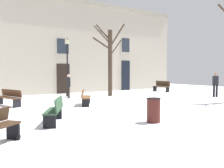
{
  "coord_description": "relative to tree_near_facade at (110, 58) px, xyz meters",
  "views": [
    {
      "loc": [
        -7.22,
        -9.25,
        1.8
      ],
      "look_at": [
        0.0,
        1.8,
        1.09
      ],
      "focal_mm": 38.74,
      "sensor_mm": 36.0,
      "label": 1
    }
  ],
  "objects": [
    {
      "name": "bench_far_corner",
      "position": [
        5.77,
        0.6,
        -2.25
      ],
      "size": [
        0.58,
        1.63,
        0.93
      ],
      "rotation": [
        0.0,
        0.0,
        4.78
      ],
      "color": "#3D2819",
      "rests_on": "ground"
    },
    {
      "name": "ground_plane",
      "position": [
        -2.17,
        -5.43,
        -2.72
      ],
      "size": [
        37.25,
        37.25,
        0.0
      ],
      "primitive_type": "plane",
      "color": "white"
    },
    {
      "name": "person_near_bench",
      "position": [
        -3.09,
        0.21,
        -1.85
      ],
      "size": [
        0.35,
        0.44,
        1.58
      ],
      "rotation": [
        0.0,
        0.0,
        1.16
      ],
      "color": "#2D271E",
      "rests_on": "ground"
    },
    {
      "name": "building_facade",
      "position": [
        -2.18,
        3.78,
        1.2
      ],
      "size": [
        23.28,
        0.6,
        7.72
      ],
      "color": "#BCB29E",
      "rests_on": "ground"
    },
    {
      "name": "tree_near_facade",
      "position": [
        0.0,
        0.0,
        0.0
      ],
      "size": [
        2.47,
        1.91,
        5.09
      ],
      "color": "#423326",
      "rests_on": "ground"
    },
    {
      "name": "bench_by_litter_bin",
      "position": [
        -7.07,
        -1.33,
        -2.28
      ],
      "size": [
        1.06,
        1.96,
        0.84
      ],
      "rotation": [
        0.0,
        0.0,
        5.04
      ],
      "color": "#51331E",
      "rests_on": "ground"
    },
    {
      "name": "bench_facing_shops",
      "position": [
        -6.54,
        -6.72,
        -2.26
      ],
      "size": [
        1.17,
        1.63,
        0.9
      ],
      "rotation": [
        0.0,
        0.0,
        4.22
      ],
      "color": "#2D4C33",
      "rests_on": "ground"
    },
    {
      "name": "bench_near_lamp",
      "position": [
        -3.63,
        -3.27,
        -2.29
      ],
      "size": [
        1.13,
        1.54,
        0.83
      ],
      "rotation": [
        0.0,
        0.0,
        1.05
      ],
      "color": "brown",
      "rests_on": "ground"
    },
    {
      "name": "streetlamp",
      "position": [
        -2.71,
        1.31,
        -0.22
      ],
      "size": [
        0.3,
        0.3,
        4.12
      ],
      "color": "black",
      "rests_on": "ground"
    },
    {
      "name": "person_strolling",
      "position": [
        5.81,
        -4.58,
        -1.77
      ],
      "size": [
        0.37,
        0.44,
        1.71
      ],
      "rotation": [
        0.0,
        0.0,
        2.04
      ],
      "color": "black",
      "rests_on": "ground"
    },
    {
      "name": "litter_bin",
      "position": [
        -3.58,
        -8.45,
        -2.29
      ],
      "size": [
        0.49,
        0.49,
        0.86
      ],
      "color": "#4C1E19",
      "rests_on": "ground"
    }
  ]
}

